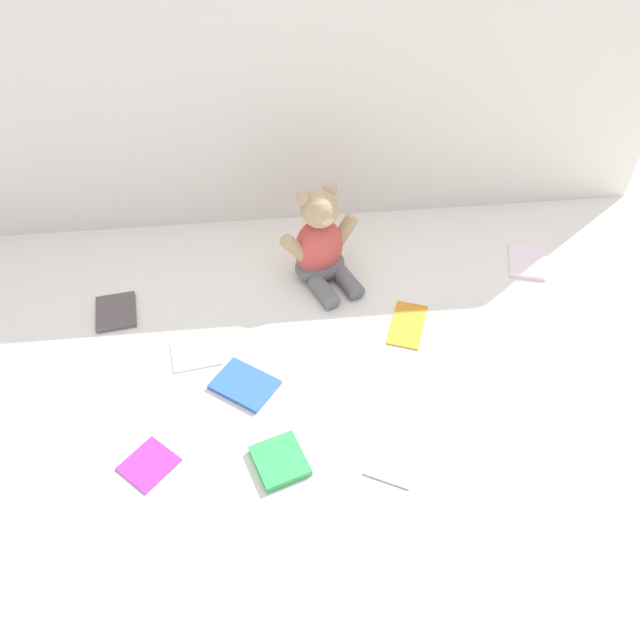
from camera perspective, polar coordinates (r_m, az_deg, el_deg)
ground_plane at (r=1.46m, az=-0.82°, el=0.06°), size 3.20×3.20×0.00m
backdrop_drape at (r=1.59m, az=-2.40°, el=18.97°), size 1.85×0.03×0.65m
teddy_bear at (r=1.51m, az=0.05°, el=6.68°), size 0.20×0.21×0.25m
book_case_0 at (r=1.54m, az=-17.78°, el=0.71°), size 0.10×0.12×0.01m
book_case_1 at (r=1.23m, az=6.42°, el=-12.75°), size 0.11×0.11×0.01m
book_case_2 at (r=1.26m, az=-15.08°, el=-12.33°), size 0.13×0.13×0.01m
book_case_3 at (r=1.46m, az=7.84°, el=-0.36°), size 0.12×0.16×0.01m
book_case_4 at (r=1.68m, az=18.00°, el=4.97°), size 0.12×0.14×0.01m
book_case_5 at (r=1.34m, az=-6.76°, el=-5.76°), size 0.15×0.15×0.01m
book_case_6 at (r=1.22m, az=-3.60°, el=-12.46°), size 0.12×0.12×0.02m
book_case_7 at (r=1.41m, az=-11.02°, el=-2.76°), size 0.12×0.11×0.01m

